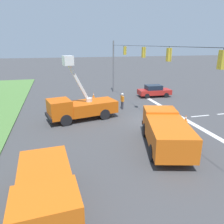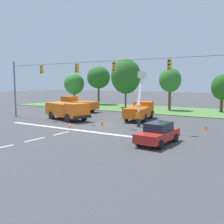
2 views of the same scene
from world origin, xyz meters
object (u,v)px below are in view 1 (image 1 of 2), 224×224
object	(u,v)px
sedan_red	(154,91)
traffic_cone_lane_edge_a	(146,115)
traffic_cone_near_bucket	(103,105)
utility_truck_support_far	(166,131)
utility_truck_bucket_lift	(80,106)
utility_truck_support_near	(46,194)
road_worker	(122,100)
traffic_cone_foreground_right	(94,95)
traffic_cone_foreground_left	(186,118)

from	to	relation	value
sedan_red	traffic_cone_lane_edge_a	world-z (taller)	sedan_red
sedan_red	traffic_cone_near_bucket	distance (m)	8.48
utility_truck_support_far	traffic_cone_lane_edge_a	world-z (taller)	utility_truck_support_far
utility_truck_support_far	traffic_cone_lane_edge_a	distance (m)	6.01
traffic_cone_near_bucket	traffic_cone_lane_edge_a	bearing A→B (deg)	-146.98
utility_truck_bucket_lift	utility_truck_support_near	distance (m)	12.23
utility_truck_support_near	utility_truck_support_far	size ratio (longest dim) A/B	0.88
road_worker	traffic_cone_lane_edge_a	xyz separation A→B (m)	(-3.67, -1.21, -0.65)
utility_truck_bucket_lift	utility_truck_support_far	xyz separation A→B (m)	(-7.30, -4.83, -0.03)
utility_truck_support_near	utility_truck_support_far	distance (m)	8.91
sedan_red	traffic_cone_near_bucket	world-z (taller)	sedan_red
road_worker	traffic_cone_lane_edge_a	distance (m)	3.92
traffic_cone_foreground_right	utility_truck_support_far	bearing A→B (deg)	-172.36
utility_truck_support_near	sedan_red	bearing A→B (deg)	-35.88
utility_truck_support_far	traffic_cone_lane_edge_a	bearing A→B (deg)	-11.27
utility_truck_support_near	sedan_red	distance (m)	22.94
traffic_cone_foreground_left	traffic_cone_lane_edge_a	distance (m)	3.58
utility_truck_support_far	road_worker	xyz separation A→B (m)	(9.51, 0.04, -0.23)
utility_truck_bucket_lift	road_worker	xyz separation A→B (m)	(2.21, -4.79, -0.26)
utility_truck_support_near	traffic_cone_lane_edge_a	size ratio (longest dim) A/B	8.33
utility_truck_bucket_lift	traffic_cone_foreground_left	bearing A→B (deg)	-108.86
utility_truck_bucket_lift	road_worker	distance (m)	5.28
utility_truck_bucket_lift	traffic_cone_foreground_right	size ratio (longest dim) A/B	9.94
road_worker	traffic_cone_lane_edge_a	world-z (taller)	road_worker
traffic_cone_foreground_right	traffic_cone_lane_edge_a	size ratio (longest dim) A/B	0.95
utility_truck_bucket_lift	traffic_cone_foreground_right	world-z (taller)	utility_truck_bucket_lift
utility_truck_support_near	utility_truck_bucket_lift	bearing A→B (deg)	-13.21
utility_truck_bucket_lift	traffic_cone_near_bucket	size ratio (longest dim) A/B	10.72
sedan_red	traffic_cone_foreground_right	xyz separation A→B (m)	(1.63, 7.92, -0.46)
utility_truck_support_far	traffic_cone_foreground_right	size ratio (longest dim) A/B	9.98
road_worker	traffic_cone_lane_edge_a	bearing A→B (deg)	-161.79
utility_truck_bucket_lift	utility_truck_support_near	xyz separation A→B (m)	(-11.90, 2.79, -0.09)
sedan_red	traffic_cone_foreground_left	size ratio (longest dim) A/B	6.59
sedan_red	traffic_cone_foreground_right	world-z (taller)	sedan_red
utility_truck_bucket_lift	road_worker	bearing A→B (deg)	-65.26
traffic_cone_foreground_left	traffic_cone_near_bucket	size ratio (longest dim) A/B	1.05
utility_truck_support_near	traffic_cone_foreground_left	xyz separation A→B (m)	(8.77, -11.96, -0.85)
utility_truck_support_far	traffic_cone_foreground_left	distance (m)	6.08
utility_truck_bucket_lift	traffic_cone_near_bucket	world-z (taller)	utility_truck_bucket_lift
sedan_red	traffic_cone_foreground_right	distance (m)	8.09
road_worker	traffic_cone_foreground_left	xyz separation A→B (m)	(-5.33, -4.38, -0.68)
utility_truck_support_near	sedan_red	xyz separation A→B (m)	(18.58, -13.44, -0.38)
utility_truck_bucket_lift	utility_truck_support_far	distance (m)	8.75
utility_truck_bucket_lift	traffic_cone_lane_edge_a	world-z (taller)	utility_truck_bucket_lift
utility_truck_support_near	road_worker	size ratio (longest dim) A/B	3.39
traffic_cone_lane_edge_a	utility_truck_bucket_lift	bearing A→B (deg)	76.27
utility_truck_support_far	sedan_red	distance (m)	15.15
utility_truck_support_near	traffic_cone_foreground_left	size ratio (longest dim) A/B	9.03
utility_truck_support_near	utility_truck_support_far	bearing A→B (deg)	-58.89
traffic_cone_near_bucket	traffic_cone_lane_edge_a	xyz separation A→B (m)	(-4.77, -3.10, 0.05)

